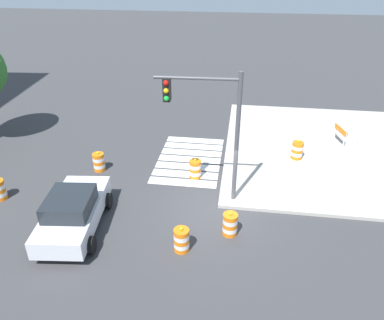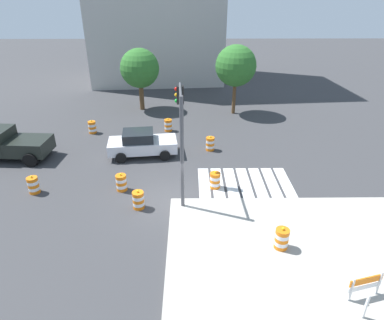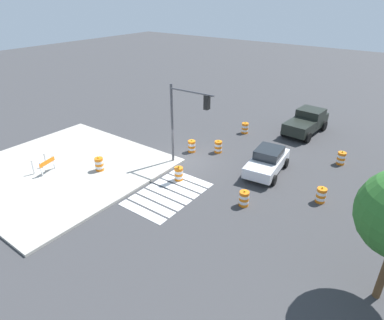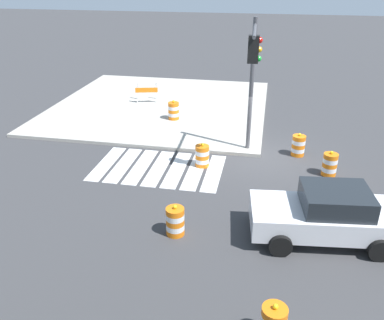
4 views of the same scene
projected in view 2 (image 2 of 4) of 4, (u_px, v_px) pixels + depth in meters
ground_plane at (171, 201)px, 17.20m from camera, size 120.00×120.00×0.00m
sidewalk_corner at (334, 295)px, 11.88m from camera, size 12.00×12.00×0.15m
crosswalk_stripes at (244, 182)px, 18.83m from camera, size 5.10×3.20×0.02m
sports_car at (142, 143)px, 21.56m from camera, size 4.48×2.50×1.63m
pickup_truck at (5, 144)px, 21.12m from camera, size 5.27×2.63×1.92m
traffic_barrel_near_corner at (210, 144)px, 22.37m from camera, size 0.56×0.56×1.02m
traffic_barrel_crosswalk_end at (138, 200)px, 16.48m from camera, size 0.56×0.56×1.02m
traffic_barrel_median_near at (168, 125)px, 25.36m from camera, size 0.56×0.56×1.02m
traffic_barrel_median_far at (92, 127)px, 24.99m from camera, size 0.56×0.56×1.02m
traffic_barrel_far_curb at (215, 180)px, 18.15m from camera, size 0.56×0.56×1.02m
traffic_barrel_lane_center at (121, 183)px, 17.94m from camera, size 0.56×0.56×1.02m
traffic_barrel_opposite_curb at (33, 185)px, 17.71m from camera, size 0.56×0.56×1.02m
traffic_barrel_on_sidewalk at (282, 239)px, 13.73m from camera, size 0.56×0.56×1.02m
construction_barricade at (369, 288)px, 11.34m from camera, size 1.39×1.06×1.00m
traffic_light_pole at (181, 125)px, 15.90m from camera, size 0.49×3.29×5.50m
street_tree_streetside_near at (140, 68)px, 28.43m from camera, size 3.28×3.28×5.23m
street_tree_streetside_mid at (236, 66)px, 27.30m from camera, size 3.31×3.31×5.67m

